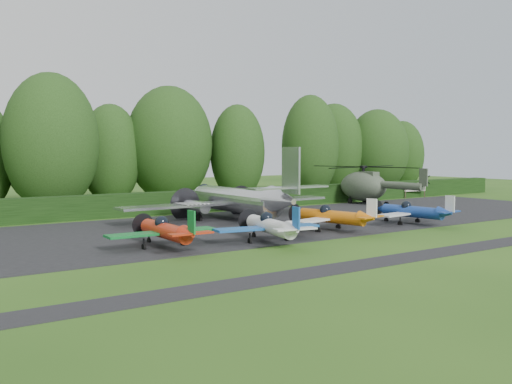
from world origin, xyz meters
TOP-DOWN VIEW (x-y plane):
  - ground at (0.00, 0.00)m, footprint 160.00×160.00m
  - apron at (0.00, 10.00)m, footprint 70.00×18.00m
  - taxiway_verge at (0.00, -6.00)m, footprint 70.00×2.00m
  - hedgerow at (0.00, 21.00)m, footprint 90.00×1.60m
  - transport_plane at (-0.07, 12.81)m, footprint 19.46×14.92m
  - light_plane_red at (-10.71, 3.91)m, footprint 6.76×7.11m
  - light_plane_white at (-4.49, 2.04)m, footprint 6.84×7.20m
  - light_plane_orange at (2.19, 3.83)m, footprint 6.70×7.04m
  - light_plane_blue at (9.84, 3.06)m, footprint 6.49×6.82m
  - helicopter at (19.00, 17.46)m, footprint 12.79×14.98m
  - sign_board at (30.08, 19.79)m, footprint 3.19×0.12m
  - tree_0 at (32.35, 28.33)m, footprint 8.49×8.49m
  - tree_1 at (-3.40, 32.78)m, footprint 6.58×6.58m
  - tree_2 at (26.56, 30.60)m, footprint 7.88×7.88m
  - tree_3 at (10.53, 29.36)m, footprint 6.34×6.34m
  - tree_4 at (-10.74, 28.26)m, footprint 8.70×8.70m
  - tree_7 at (2.87, 31.50)m, footprint 9.59×9.59m
  - tree_9 at (40.94, 31.48)m, footprint 6.49×6.49m
  - tree_11 at (19.83, 27.47)m, footprint 6.99×6.99m
  - tree_12 at (-9.81, 34.61)m, footprint 7.91×7.91m

SIDE VIEW (x-z plane):
  - ground at x=0.00m, z-range 0.00..0.00m
  - hedgerow at x=0.00m, z-range -1.00..1.00m
  - taxiway_verge at x=0.00m, z-range 0.00..0.00m
  - apron at x=0.00m, z-range 0.00..0.01m
  - light_plane_blue at x=9.84m, z-range -0.21..2.28m
  - light_plane_orange at x=2.19m, z-range -0.22..2.36m
  - light_plane_red at x=-10.71m, z-range -0.22..2.38m
  - light_plane_white at x=-4.49m, z-range -0.22..2.41m
  - sign_board at x=30.08m, z-range 0.32..2.11m
  - transport_plane at x=-0.07m, z-range -1.38..4.86m
  - helicopter at x=19.00m, z-range 0.15..4.27m
  - tree_12 at x=-9.81m, z-range -0.01..9.97m
  - tree_9 at x=40.94m, z-range -0.01..10.12m
  - tree_1 at x=-3.40m, z-range -0.01..10.72m
  - tree_3 at x=10.53m, z-range -0.01..11.07m
  - tree_0 at x=32.35m, z-range -0.01..11.33m
  - tree_2 at x=26.56m, z-range -0.01..11.98m
  - tree_11 at x=19.83m, z-range -0.01..12.51m
  - tree_7 at x=2.87m, z-range -0.01..12.90m
  - tree_4 at x=-10.74m, z-range -0.01..12.99m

